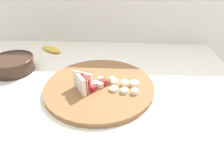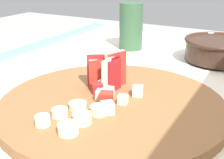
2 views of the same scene
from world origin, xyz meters
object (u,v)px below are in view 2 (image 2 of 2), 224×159
apple_wedge_fan (108,71)px  ceramic_bowl (219,49)px  banana_slice_rows (74,116)px  cutting_board (112,105)px  small_jar (131,26)px  apple_dice_pile (109,94)px

apple_wedge_fan → ceramic_bowl: (-0.32, 0.14, -0.01)m
ceramic_bowl → banana_slice_rows: bearing=-14.7°
apple_wedge_fan → banana_slice_rows: (0.14, 0.02, -0.02)m
cutting_board → ceramic_bowl: bearing=164.1°
ceramic_bowl → small_jar: size_ratio=1.31×
apple_wedge_fan → banana_slice_rows: bearing=8.3°
small_jar → apple_wedge_fan: bearing=18.3°
banana_slice_rows → small_jar: size_ratio=0.75×
cutting_board → ceramic_bowl: size_ratio=2.23×
banana_slice_rows → ceramic_bowl: bearing=165.3°
cutting_board → apple_wedge_fan: 0.07m
cutting_board → banana_slice_rows: banana_slice_rows is taller
cutting_board → banana_slice_rows: bearing=-9.7°
ceramic_bowl → cutting_board: bearing=-15.9°
apple_dice_pile → banana_slice_rows: apple_dice_pile is taller
cutting_board → small_jar: 0.41m
banana_slice_rows → small_jar: bearing=-164.6°
banana_slice_rows → small_jar: 0.49m
apple_wedge_fan → small_jar: small_jar is taller
banana_slice_rows → ceramic_bowl: (-0.46, 0.12, 0.01)m
apple_wedge_fan → cutting_board: bearing=35.4°
cutting_board → ceramic_bowl: (-0.37, 0.11, 0.03)m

